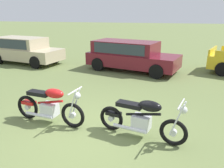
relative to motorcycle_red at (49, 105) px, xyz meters
The scene contains 5 objects.
ground_plane 1.21m from the motorcycle_red, 11.07° to the right, with size 120.00×120.00×0.00m, color olive.
motorcycle_red is the anchor object (origin of this frame).
motorcycle_black 2.38m from the motorcycle_red, ahead, with size 2.07×0.78×1.02m.
car_beige 8.11m from the motorcycle_red, 129.44° to the left, with size 4.29×2.35×1.43m.
car_burgundy 6.17m from the motorcycle_red, 81.53° to the left, with size 4.66×2.77×1.43m.
Camera 1 is at (1.82, -4.55, 2.75)m, focal length 36.41 mm.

